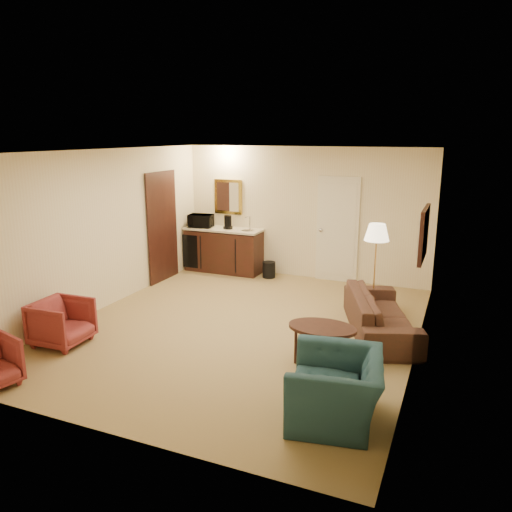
# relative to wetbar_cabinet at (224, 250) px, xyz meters

# --- Properties ---
(ground) EXTENTS (6.00, 6.00, 0.00)m
(ground) POSITION_rel_wetbar_cabinet_xyz_m (1.65, -2.72, -0.46)
(ground) COLOR #93754B
(ground) RESTS_ON ground
(room_walls) EXTENTS (5.02, 6.01, 2.61)m
(room_walls) POSITION_rel_wetbar_cabinet_xyz_m (1.55, -1.95, 1.26)
(room_walls) COLOR beige
(room_walls) RESTS_ON ground
(wetbar_cabinet) EXTENTS (1.64, 0.58, 0.92)m
(wetbar_cabinet) POSITION_rel_wetbar_cabinet_xyz_m (0.00, 0.00, 0.00)
(wetbar_cabinet) COLOR #341510
(wetbar_cabinet) RESTS_ON ground
(sofa) EXTENTS (1.26, 2.12, 0.80)m
(sofa) POSITION_rel_wetbar_cabinet_xyz_m (3.60, -2.15, -0.06)
(sofa) COLOR black
(sofa) RESTS_ON ground
(teal_armchair) EXTENTS (0.85, 1.14, 0.91)m
(teal_armchair) POSITION_rel_wetbar_cabinet_xyz_m (3.55, -4.60, -0.01)
(teal_armchair) COLOR #1D3F4A
(teal_armchair) RESTS_ON ground
(rose_chair_near) EXTENTS (0.66, 0.70, 0.70)m
(rose_chair_near) POSITION_rel_wetbar_cabinet_xyz_m (-0.37, -4.24, -0.11)
(rose_chair_near) COLOR maroon
(rose_chair_near) RESTS_ON ground
(coffee_table) EXTENTS (0.93, 0.68, 0.50)m
(coffee_table) POSITION_rel_wetbar_cabinet_xyz_m (3.08, -3.42, -0.21)
(coffee_table) COLOR black
(coffee_table) RESTS_ON ground
(floor_lamp) EXTENTS (0.50, 0.50, 1.48)m
(floor_lamp) POSITION_rel_wetbar_cabinet_xyz_m (3.35, -1.32, 0.28)
(floor_lamp) COLOR #B9893D
(floor_lamp) RESTS_ON ground
(waste_bin) EXTENTS (0.32, 0.32, 0.32)m
(waste_bin) POSITION_rel_wetbar_cabinet_xyz_m (1.05, -0.07, -0.30)
(waste_bin) COLOR black
(waste_bin) RESTS_ON ground
(microwave) EXTENTS (0.52, 0.34, 0.33)m
(microwave) POSITION_rel_wetbar_cabinet_xyz_m (-0.50, -0.05, 0.63)
(microwave) COLOR black
(microwave) RESTS_ON wetbar_cabinet
(coffee_maker) EXTENTS (0.18, 0.18, 0.28)m
(coffee_maker) POSITION_rel_wetbar_cabinet_xyz_m (0.11, -0.01, 0.60)
(coffee_maker) COLOR black
(coffee_maker) RESTS_ON wetbar_cabinet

